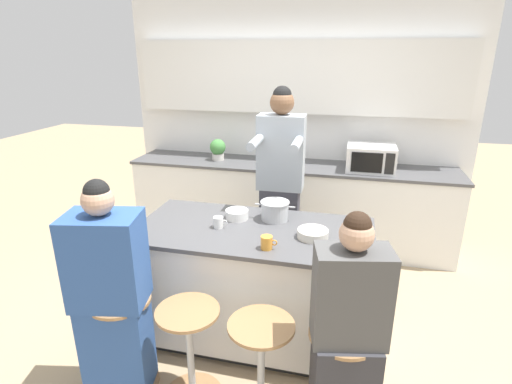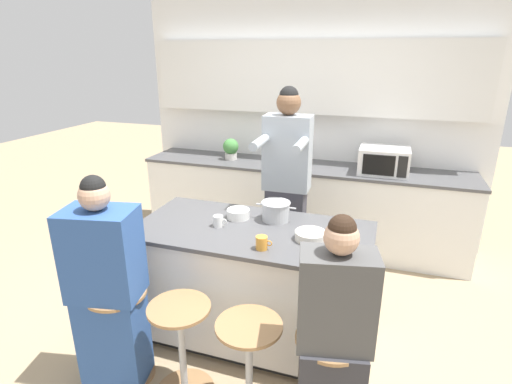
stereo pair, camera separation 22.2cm
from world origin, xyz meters
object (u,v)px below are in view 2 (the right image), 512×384
object	(u,v)px
cooking_pot	(276,211)
potted_plant	(231,148)
person_seated_near	(333,348)
microwave	(384,161)
bar_stool_leftmost	(121,331)
bar_stool_center_right	(249,366)
coffee_cup_far	(218,221)
bar_stool_rightmost	(328,381)
bar_stool_center_left	(182,347)
coffee_cup_near	(262,243)
kitchen_island	(252,282)
person_cooking	(286,193)
person_wrapped_blanket	(108,291)
fruit_bowl	(311,236)

from	to	relation	value
cooking_pot	potted_plant	world-z (taller)	potted_plant
person_seated_near	microwave	world-z (taller)	person_seated_near
bar_stool_leftmost	microwave	bearing A→B (deg)	56.87
bar_stool_center_right	coffee_cup_far	size ratio (longest dim) A/B	6.28
bar_stool_leftmost	potted_plant	bearing A→B (deg)	93.77
bar_stool_leftmost	bar_stool_rightmost	xyz separation A→B (m)	(1.35, 0.00, 0.00)
cooking_pot	microwave	xyz separation A→B (m)	(0.72, 1.42, 0.09)
coffee_cup_far	bar_stool_leftmost	bearing A→B (deg)	-123.25
bar_stool_rightmost	coffee_cup_far	distance (m)	1.26
person_seated_near	cooking_pot	bearing A→B (deg)	109.83
bar_stool_leftmost	bar_stool_center_right	bearing A→B (deg)	-1.85
bar_stool_center_right	bar_stool_rightmost	distance (m)	0.45
bar_stool_rightmost	cooking_pot	bearing A→B (deg)	122.25
bar_stool_rightmost	coffee_cup_far	size ratio (longest dim) A/B	6.28
bar_stool_center_left	coffee_cup_near	xyz separation A→B (m)	(0.38, 0.42, 0.57)
bar_stool_leftmost	bar_stool_center_right	distance (m)	0.90
kitchen_island	coffee_cup_near	world-z (taller)	coffee_cup_near
bar_stool_leftmost	bar_stool_rightmost	world-z (taller)	same
person_cooking	coffee_cup_far	bearing A→B (deg)	-112.31
person_cooking	cooking_pot	distance (m)	0.56
coffee_cup_near	microwave	size ratio (longest dim) A/B	0.22
person_seated_near	coffee_cup_near	distance (m)	0.76
person_wrapped_blanket	potted_plant	distance (m)	2.41
bar_stool_center_right	bar_stool_center_left	bearing A→B (deg)	177.14
bar_stool_center_right	fruit_bowl	size ratio (longest dim) A/B	3.11
potted_plant	bar_stool_rightmost	bearing A→B (deg)	-57.30
microwave	bar_stool_rightmost	bearing A→B (deg)	-93.99
kitchen_island	fruit_bowl	size ratio (longest dim) A/B	8.03
bar_stool_leftmost	bar_stool_rightmost	size ratio (longest dim) A/B	1.00
person_cooking	cooking_pot	bearing A→B (deg)	-85.15
person_wrapped_blanket	fruit_bowl	xyz separation A→B (m)	(1.13, 0.68, 0.24)
coffee_cup_far	microwave	xyz separation A→B (m)	(1.08, 1.66, 0.12)
bar_stool_center_left	bar_stool_center_right	xyz separation A→B (m)	(0.45, -0.02, 0.00)
coffee_cup_near	bar_stool_rightmost	bearing A→B (deg)	-38.37
fruit_bowl	bar_stool_rightmost	bearing A→B (deg)	-68.85
cooking_pot	fruit_bowl	xyz separation A→B (m)	(0.31, -0.25, -0.04)
kitchen_island	cooking_pot	world-z (taller)	cooking_pot
potted_plant	person_wrapped_blanket	bearing A→B (deg)	-86.98
bar_stool_rightmost	person_seated_near	xyz separation A→B (m)	(0.02, -0.04, 0.26)
microwave	cooking_pot	bearing A→B (deg)	-116.86
bar_stool_center_left	bar_stool_center_right	world-z (taller)	same
microwave	bar_stool_leftmost	bearing A→B (deg)	-123.13
kitchen_island	cooking_pot	size ratio (longest dim) A/B	5.54
bar_stool_center_right	person_seated_near	bearing A→B (deg)	-0.78
person_seated_near	coffee_cup_far	world-z (taller)	person_seated_near
bar_stool_leftmost	coffee_cup_near	xyz separation A→B (m)	(0.83, 0.41, 0.57)
kitchen_island	person_cooking	size ratio (longest dim) A/B	0.92
coffee_cup_far	microwave	bearing A→B (deg)	56.91
bar_stool_rightmost	coffee_cup_near	xyz separation A→B (m)	(-0.52, 0.41, 0.57)
bar_stool_center_right	person_cooking	world-z (taller)	person_cooking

